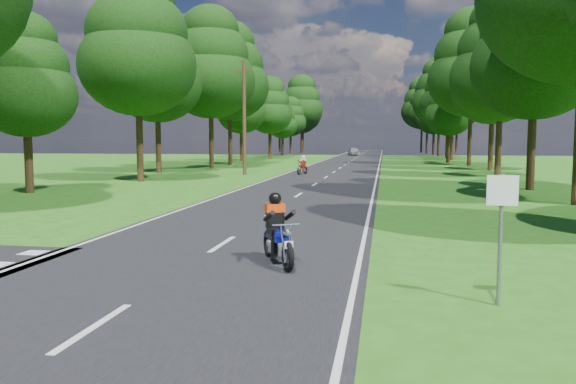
# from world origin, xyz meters

# --- Properties ---
(ground) EXTENTS (160.00, 160.00, 0.00)m
(ground) POSITION_xyz_m (0.00, 0.00, 0.00)
(ground) COLOR #296316
(ground) RESTS_ON ground
(main_road) EXTENTS (7.00, 140.00, 0.02)m
(main_road) POSITION_xyz_m (0.00, 50.00, 0.01)
(main_road) COLOR black
(main_road) RESTS_ON ground
(road_markings) EXTENTS (7.40, 140.00, 0.01)m
(road_markings) POSITION_xyz_m (-0.14, 48.13, 0.02)
(road_markings) COLOR silver
(road_markings) RESTS_ON main_road
(treeline) EXTENTS (40.00, 115.35, 14.78)m
(treeline) POSITION_xyz_m (1.43, 60.06, 8.25)
(treeline) COLOR black
(treeline) RESTS_ON ground
(telegraph_pole) EXTENTS (1.20, 0.26, 8.00)m
(telegraph_pole) POSITION_xyz_m (-6.00, 28.00, 4.07)
(telegraph_pole) COLOR #382616
(telegraph_pole) RESTS_ON ground
(road_sign) EXTENTS (0.45, 0.07, 2.00)m
(road_sign) POSITION_xyz_m (5.50, -2.01, 1.34)
(road_sign) COLOR slate
(road_sign) RESTS_ON ground
(rider_near_blue) EXTENTS (1.27, 1.79, 1.43)m
(rider_near_blue) POSITION_xyz_m (1.70, 0.15, 0.73)
(rider_near_blue) COLOR #0D0F91
(rider_near_blue) RESTS_ON main_road
(rider_far_red) EXTENTS (0.87, 1.69, 1.34)m
(rider_far_red) POSITION_xyz_m (-1.97, 28.75, 0.69)
(rider_far_red) COLOR #B50D12
(rider_far_red) RESTS_ON main_road
(distant_car) EXTENTS (2.37, 4.01, 1.28)m
(distant_car) POSITION_xyz_m (-0.91, 76.50, 0.66)
(distant_car) COLOR #AEB1B6
(distant_car) RESTS_ON main_road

